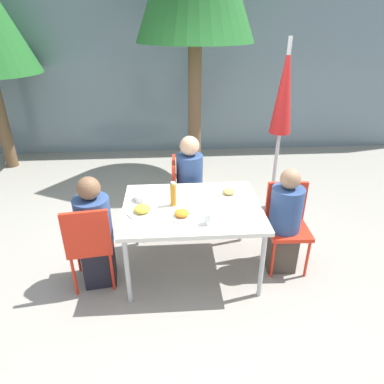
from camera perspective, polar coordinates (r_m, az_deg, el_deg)
ground_plane at (r=3.66m, az=0.00°, el=-12.39°), size 24.00×24.00×0.00m
building_facade at (r=6.58m, az=-2.35°, el=19.72°), size 10.00×0.20×3.00m
dining_table at (r=3.27m, az=0.00°, el=-3.18°), size 1.31×1.01×0.73m
chair_left at (r=3.26m, az=-16.71°, el=-7.80°), size 0.45×0.45×0.88m
person_left at (r=3.32m, az=-15.78°, el=-6.86°), size 0.32×0.32×1.11m
chair_right at (r=3.57m, az=15.54°, el=-4.37°), size 0.42×0.42×0.88m
person_right at (r=3.50m, az=15.10°, el=-5.08°), size 0.31×0.31×1.10m
chair_far at (r=4.05m, az=-1.54°, el=0.58°), size 0.41×0.41×0.88m
person_far at (r=3.99m, az=-0.39°, el=0.93°), size 0.30×0.30×1.18m
closed_umbrella at (r=4.10m, az=14.90°, el=14.12°), size 0.36×0.36×2.16m
plate_0 at (r=3.15m, az=-8.28°, el=-3.05°), size 0.27×0.27×0.07m
plate_1 at (r=3.46m, az=6.14°, el=-0.14°), size 0.23×0.23×0.06m
plate_2 at (r=3.06m, az=-1.72°, el=-3.79°), size 0.24×0.24×0.07m
bottle at (r=3.21m, az=-3.14°, el=-0.37°), size 0.06×0.06×0.24m
drinking_cup at (r=2.95m, az=2.79°, el=-4.47°), size 0.08×0.08×0.10m
salad_bowl at (r=3.38m, az=-7.89°, el=-0.77°), size 0.20×0.20×0.06m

